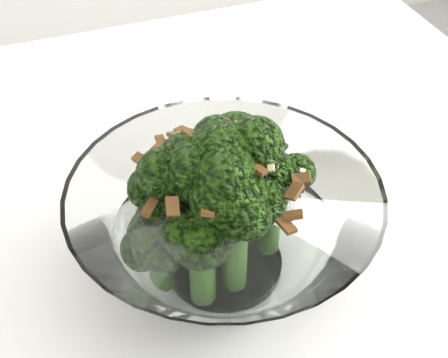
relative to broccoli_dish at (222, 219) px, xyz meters
name	(u,v)px	position (x,y,z in m)	size (l,w,h in m)	color
broccoli_dish	(222,219)	(0.00, 0.00, 0.00)	(0.23, 0.23, 0.14)	white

